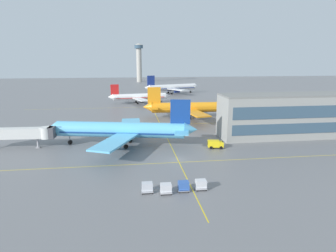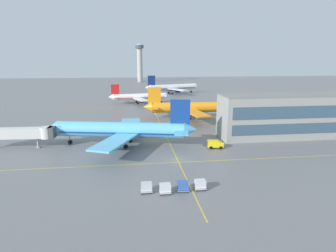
{
  "view_description": "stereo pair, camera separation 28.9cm",
  "coord_description": "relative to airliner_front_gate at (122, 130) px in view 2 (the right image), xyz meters",
  "views": [
    {
      "loc": [
        -10.96,
        -64.55,
        23.42
      ],
      "look_at": [
        0.67,
        22.02,
        3.0
      ],
      "focal_mm": 31.23,
      "sensor_mm": 36.0,
      "label": 1
    },
    {
      "loc": [
        -10.67,
        -64.58,
        23.42
      ],
      "look_at": [
        0.67,
        22.02,
        3.0
      ],
      "focal_mm": 31.23,
      "sensor_mm": 36.0,
      "label": 2
    }
  ],
  "objects": [
    {
      "name": "ground_plane",
      "position": [
        13.12,
        -13.08,
        -4.4
      ],
      "size": [
        600.0,
        600.0,
        0.0
      ],
      "primitive_type": "plane",
      "color": "slate"
    },
    {
      "name": "airliner_front_gate",
      "position": [
        0.0,
        0.0,
        0.0
      ],
      "size": [
        41.14,
        34.94,
        12.87
      ],
      "color": "#5BB7E5",
      "rests_on": "ground"
    },
    {
      "name": "airliner_second_row",
      "position": [
        27.07,
        34.56,
        -0.15
      ],
      "size": [
        39.89,
        34.45,
        12.42
      ],
      "color": "orange",
      "rests_on": "ground"
    },
    {
      "name": "airliner_third_row",
      "position": [
        7.43,
        75.88,
        -0.91
      ],
      "size": [
        32.85,
        28.08,
        10.22
      ],
      "color": "white",
      "rests_on": "ground"
    },
    {
      "name": "airliner_far_left_stand",
      "position": [
        30.88,
        115.47,
        -0.17
      ],
      "size": [
        38.94,
        33.27,
        12.38
      ],
      "color": "white",
      "rests_on": "ground"
    },
    {
      "name": "taxiway_markings",
      "position": [
        13.12,
        24.13,
        -4.39
      ],
      "size": [
        118.58,
        129.42,
        0.01
      ],
      "color": "yellow",
      "rests_on": "ground"
    },
    {
      "name": "service_truck_red_van",
      "position": [
        24.58,
        -5.65,
        -3.22
      ],
      "size": [
        4.35,
        2.69,
        2.1
      ],
      "color": "yellow",
      "rests_on": "ground"
    },
    {
      "name": "baggage_cart_row_leftmost",
      "position": [
        4.88,
        -29.63,
        -3.39
      ],
      "size": [
        2.75,
        1.69,
        1.86
      ],
      "color": "#99999E",
      "rests_on": "ground"
    },
    {
      "name": "baggage_cart_row_second",
      "position": [
        8.13,
        -30.5,
        -3.39
      ],
      "size": [
        2.75,
        1.69,
        1.86
      ],
      "color": "#99999E",
      "rests_on": "ground"
    },
    {
      "name": "baggage_cart_row_middle",
      "position": [
        11.39,
        -29.95,
        -3.39
      ],
      "size": [
        2.75,
        1.69,
        1.86
      ],
      "color": "#99999E",
      "rests_on": "ground"
    },
    {
      "name": "baggage_cart_row_fourth",
      "position": [
        14.64,
        -29.69,
        -3.39
      ],
      "size": [
        2.75,
        1.69,
        1.86
      ],
      "color": "#99999E",
      "rests_on": "ground"
    },
    {
      "name": "jet_bridge",
      "position": [
        -25.62,
        1.15,
        -0.34
      ],
      "size": [
        18.64,
        3.71,
        5.58
      ],
      "color": "silver",
      "rests_on": "ground"
    },
    {
      "name": "terminal_building",
      "position": [
        61.72,
        3.12,
        2.09
      ],
      "size": [
        65.68,
        10.82,
        12.98
      ],
      "color": "gray",
      "rests_on": "ground"
    },
    {
      "name": "control_tower",
      "position": [
        13.05,
        218.65,
        17.34
      ],
      "size": [
        8.82,
        8.82,
        37.41
      ],
      "color": "#ADA89E",
      "rests_on": "ground"
    }
  ]
}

